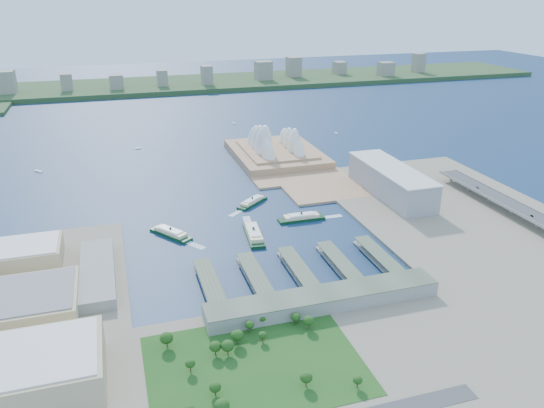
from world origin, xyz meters
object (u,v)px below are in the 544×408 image
object	(u,v)px
ferry_c	(254,232)
car_c	(478,187)
opera_house	(276,139)
car_b	(532,216)
ferry_a	(171,231)
toaster_building	(391,181)
ferry_d	(301,216)
ferry_b	(252,201)

from	to	relation	value
ferry_c	car_c	distance (m)	301.38
opera_house	ferry_c	size ratio (longest dim) A/B	2.95
car_c	car_b	bearing A→B (deg)	-90.00
ferry_a	ferry_c	bearing A→B (deg)	-53.93
toaster_building	ferry_a	world-z (taller)	toaster_building
ferry_d	opera_house	bearing A→B (deg)	-9.61
toaster_building	car_c	world-z (taller)	toaster_building
car_b	car_c	size ratio (longest dim) A/B	0.78
ferry_c	car_c	xyz separation A→B (m)	(300.29, 23.71, 9.80)
toaster_building	car_c	bearing A→B (deg)	-21.88
ferry_b	ferry_c	bearing A→B (deg)	-54.19
toaster_building	ferry_d	xyz separation A→B (m)	(-134.93, -37.75, -15.34)
opera_house	ferry_a	bearing A→B (deg)	-129.62
car_b	car_c	bearing A→B (deg)	90.00
opera_house	toaster_building	bearing A→B (deg)	-65.77
ferry_c	car_b	size ratio (longest dim) A/B	15.71
opera_house	ferry_c	xyz separation A→B (m)	(-109.29, -264.28, -26.23)
ferry_a	ferry_b	bearing A→B (deg)	-5.24
toaster_building	ferry_c	bearing A→B (deg)	-162.12
toaster_building	car_c	xyz separation A→B (m)	(101.00, -40.57, -4.93)
ferry_a	ferry_d	size ratio (longest dim) A/B	0.99
opera_house	car_c	xyz separation A→B (m)	(191.00, -240.57, -16.43)
ferry_d	car_c	world-z (taller)	car_c
ferry_b	ferry_c	distance (m)	93.89
ferry_a	ferry_b	world-z (taller)	ferry_a
ferry_a	ferry_b	size ratio (longest dim) A/B	1.10
toaster_building	opera_house	bearing A→B (deg)	114.23
ferry_d	car_b	xyz separation A→B (m)	(235.93, -96.87, 10.33)
opera_house	ferry_d	size ratio (longest dim) A/B	3.30
toaster_building	ferry_c	world-z (taller)	toaster_building
ferry_b	ferry_c	world-z (taller)	ferry_c
ferry_a	car_b	bearing A→B (deg)	-49.39
opera_house	ferry_b	xyz separation A→B (m)	(-86.18, -173.28, -27.34)
ferry_a	toaster_building	bearing A→B (deg)	-27.89
opera_house	ferry_d	distance (m)	243.44
opera_house	ferry_a	distance (m)	306.08
ferry_c	toaster_building	bearing A→B (deg)	-156.26
ferry_a	opera_house	bearing A→B (deg)	15.51
ferry_a	car_c	distance (m)	385.60
toaster_building	car_b	bearing A→B (deg)	-53.12
ferry_c	car_b	xyz separation A→B (m)	(300.29, -70.34, 9.72)
toaster_building	car_b	size ratio (longest dim) A/B	39.88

